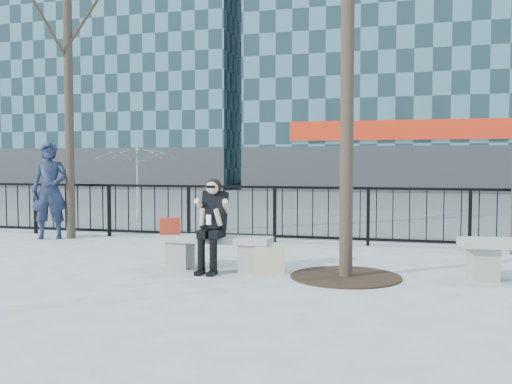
# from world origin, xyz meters

# --- Properties ---
(ground) EXTENTS (120.00, 120.00, 0.00)m
(ground) POSITION_xyz_m (0.00, 0.00, 0.00)
(ground) COLOR gray
(ground) RESTS_ON ground
(street_surface) EXTENTS (60.00, 23.00, 0.01)m
(street_surface) POSITION_xyz_m (0.00, 15.00, 0.00)
(street_surface) COLOR #474747
(street_surface) RESTS_ON ground
(railing) EXTENTS (14.00, 0.06, 1.10)m
(railing) POSITION_xyz_m (0.00, 3.00, 0.55)
(railing) COLOR black
(railing) RESTS_ON ground
(building_left) EXTENTS (16.20, 10.20, 22.60)m
(building_left) POSITION_xyz_m (-15.00, 27.00, 11.30)
(building_left) COLOR slate
(building_left) RESTS_ON ground
(tree_grate) EXTENTS (1.50, 1.50, 0.02)m
(tree_grate) POSITION_xyz_m (1.90, -0.10, 0.01)
(tree_grate) COLOR black
(tree_grate) RESTS_ON ground
(bench_main) EXTENTS (1.65, 0.46, 0.49)m
(bench_main) POSITION_xyz_m (0.00, 0.00, 0.30)
(bench_main) COLOR gray
(bench_main) RESTS_ON ground
(seated_woman) EXTENTS (0.50, 0.64, 1.34)m
(seated_woman) POSITION_xyz_m (0.00, -0.16, 0.67)
(seated_woman) COLOR black
(seated_woman) RESTS_ON ground
(handbag) EXTENTS (0.33, 0.25, 0.25)m
(handbag) POSITION_xyz_m (-0.73, 0.02, 0.61)
(handbag) COLOR #AA2814
(handbag) RESTS_ON bench_main
(shopping_bag) EXTENTS (0.44, 0.27, 0.39)m
(shopping_bag) POSITION_xyz_m (0.84, -0.13, 0.20)
(shopping_bag) COLOR beige
(shopping_bag) RESTS_ON ground
(standing_man) EXTENTS (0.85, 0.71, 1.98)m
(standing_man) POSITION_xyz_m (-4.36, 2.32, 0.99)
(standing_man) COLOR black
(standing_man) RESTS_ON ground
(vendor_umbrella) EXTENTS (2.35, 2.39, 2.02)m
(vendor_umbrella) POSITION_xyz_m (-4.14, 5.73, 1.01)
(vendor_umbrella) COLOR yellow
(vendor_umbrella) RESTS_ON ground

